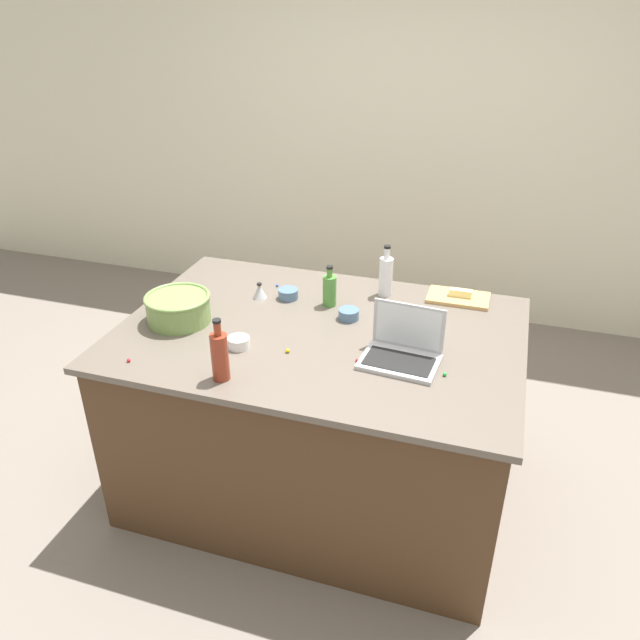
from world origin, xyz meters
name	(u,v)px	position (x,y,z in m)	size (l,w,h in m)	color
ground_plane	(320,482)	(0.00, 0.00, 0.00)	(12.00, 12.00, 0.00)	slate
wall_back	(413,139)	(0.00, 2.17, 1.30)	(8.00, 0.10, 2.60)	beige
island_counter	(320,411)	(0.00, 0.00, 0.45)	(1.77, 1.23, 0.90)	#4C331E
laptop	(402,350)	(0.40, -0.13, 0.95)	(0.33, 0.25, 0.22)	#B7B7BC
mixing_bowl_large	(178,308)	(-0.64, -0.12, 0.97)	(0.30, 0.30, 0.13)	#72934C
bottle_soy	(220,355)	(-0.25, -0.49, 1.00)	(0.07, 0.07, 0.26)	maroon
bottle_olive	(330,290)	(-0.03, 0.25, 0.98)	(0.07, 0.07, 0.20)	#4C8C38
bottle_vinegar	(386,275)	(0.20, 0.44, 1.00)	(0.07, 0.07, 0.26)	white
cutting_board	(458,298)	(0.55, 0.50, 0.91)	(0.30, 0.18, 0.02)	tan
butter_stick_left	(460,293)	(0.56, 0.50, 0.94)	(0.11, 0.04, 0.04)	#F4E58C
ramekin_small	(288,294)	(-0.25, 0.26, 0.92)	(0.10, 0.10, 0.05)	slate
ramekin_medium	(239,342)	(-0.28, -0.25, 0.92)	(0.09, 0.09, 0.05)	white
ramekin_wide	(349,314)	(0.09, 0.14, 0.92)	(0.10, 0.10, 0.05)	slate
kitchen_timer	(260,291)	(-0.38, 0.22, 0.94)	(0.07, 0.07, 0.08)	#B2B2B7
candy_0	(362,368)	(0.26, -0.26, 0.91)	(0.02, 0.02, 0.02)	orange
candy_1	(357,360)	(0.23, -0.21, 0.91)	(0.01, 0.01, 0.01)	red
candy_2	(288,351)	(-0.07, -0.23, 0.91)	(0.02, 0.02, 0.02)	yellow
candy_3	(129,360)	(-0.66, -0.49, 0.91)	(0.02, 0.02, 0.02)	red
candy_4	(277,285)	(-0.35, 0.36, 0.91)	(0.01, 0.01, 0.01)	blue
candy_5	(445,374)	(0.58, -0.20, 0.91)	(0.02, 0.02, 0.02)	green
candy_6	(425,318)	(0.43, 0.24, 0.91)	(0.01, 0.01, 0.01)	yellow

